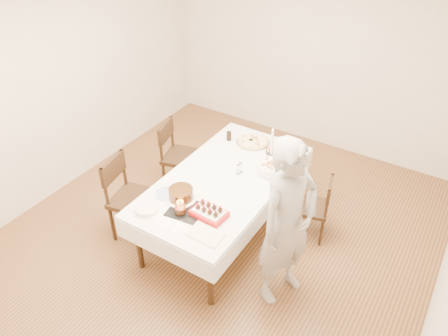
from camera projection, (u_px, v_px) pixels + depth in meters
The scene contains 22 objects.
floor at pixel (221, 234), 5.05m from camera, with size 5.00×5.00×0.00m, color #512F1C.
wall_back at pixel (318, 54), 5.99m from camera, with size 4.50×0.04×2.70m, color beige.
wall_left at pixel (63, 83), 5.24m from camera, with size 0.04×5.00×2.70m, color beige.
dining_table at pixel (224, 205), 4.89m from camera, with size 1.14×2.14×0.75m, color white.
chair_right_savory at pixel (311, 207), 4.84m from camera, with size 0.40×0.40×0.78m, color #321D10, non-canonical shape.
chair_left_savory at pixel (182, 157), 5.52m from camera, with size 0.48×0.48×0.93m, color #321D10, non-canonical shape.
chair_left_dessert at pixel (134, 199), 4.79m from camera, with size 0.51×0.51×0.99m, color #321D10, non-canonical shape.
person at pixel (287, 224), 3.90m from camera, with size 0.64×0.42×1.76m, color #A8A49E.
pizza_white at pixel (253, 141), 5.24m from camera, with size 0.41×0.41×0.04m, color beige.
pizza_pepperoni at pixel (281, 151), 5.06m from camera, with size 0.34×0.34×0.04m, color red.
red_placemat at pixel (275, 170), 4.80m from camera, with size 0.25×0.25×0.01m, color #B21E1E.
pasta_bowl at pixel (271, 168), 4.73m from camera, with size 0.31×0.31×0.10m, color white.
taper_candle at pixel (272, 144), 4.85m from camera, with size 0.09×0.09×0.41m, color white.
shaker_pair at pixel (238, 169), 4.71m from camera, with size 0.10×0.10×0.12m, color white, non-canonical shape.
cola_glass at pixel (229, 136), 5.28m from camera, with size 0.06×0.06×0.11m, color black.
layer_cake at pixel (181, 194), 4.36m from camera, with size 0.31×0.31×0.12m, color #37200D.
cake_board at pixel (186, 210), 4.26m from camera, with size 0.33×0.33×0.01m, color black.
birthday_cake at pixel (180, 207), 4.18m from camera, with size 0.11×0.11×0.13m, color #3C1C10.
strawberry_box at pixel (209, 213), 4.16m from camera, with size 0.33×0.22×0.08m, color #A51214, non-canonical shape.
box_lid at pixel (206, 235), 3.97m from camera, with size 0.32×0.21×0.03m, color beige.
plate_stack at pixel (147, 209), 4.24m from camera, with size 0.23×0.23×0.05m, color white.
china_plate at pixel (166, 194), 4.45m from camera, with size 0.23×0.23×0.01m, color white.
Camera 1 is at (1.98, -3.08, 3.55)m, focal length 35.00 mm.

